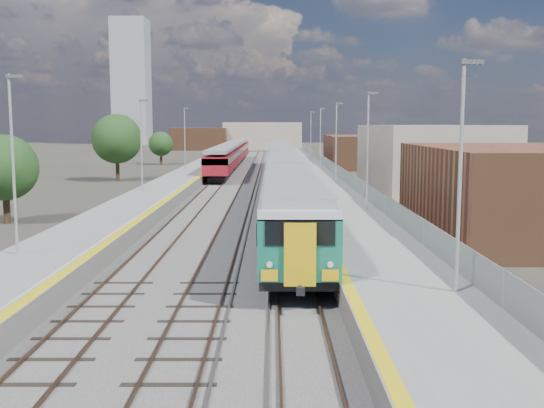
{
  "coord_description": "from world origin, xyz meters",
  "views": [
    {
      "loc": [
        0.57,
        -18.35,
        6.47
      ],
      "look_at": [
        0.55,
        15.7,
        2.2
      ],
      "focal_mm": 42.0,
      "sensor_mm": 36.0,
      "label": 1
    }
  ],
  "objects": [
    {
      "name": "tree_c",
      "position": [
        -17.46,
        84.57,
        3.33
      ],
      "size": [
        3.91,
        3.91,
        5.3
      ],
      "color": "#382619",
      "rests_on": "ground"
    },
    {
      "name": "tree_b",
      "position": [
        -17.19,
        54.37,
        4.82
      ],
      "size": [
        5.65,
        5.65,
        7.66
      ],
      "color": "#382619",
      "rests_on": "ground"
    },
    {
      "name": "tracks",
      "position": [
        -1.65,
        54.18,
        0.11
      ],
      "size": [
        8.96,
        160.0,
        0.17
      ],
      "color": "#4C3323",
      "rests_on": "ground"
    },
    {
      "name": "tree_a",
      "position": [
        -16.85,
        22.9,
        3.67
      ],
      "size": [
        4.31,
        4.31,
        5.83
      ],
      "color": "#382619",
      "rests_on": "ground"
    },
    {
      "name": "buildings",
      "position": [
        -18.12,
        138.6,
        10.7
      ],
      "size": [
        72.0,
        185.5,
        40.0
      ],
      "color": "brown",
      "rests_on": "ground"
    },
    {
      "name": "ballast_bed",
      "position": [
        -2.25,
        52.5,
        0.03
      ],
      "size": [
        10.5,
        155.0,
        0.06
      ],
      "primitive_type": "cube",
      "color": "#565451",
      "rests_on": "ground"
    },
    {
      "name": "green_train",
      "position": [
        1.5,
        44.03,
        2.3
      ],
      "size": [
        2.97,
        82.62,
        3.27
      ],
      "color": "black",
      "rests_on": "ground"
    },
    {
      "name": "platform_left",
      "position": [
        -9.05,
        52.49,
        0.52
      ],
      "size": [
        4.3,
        155.0,
        8.52
      ],
      "color": "slate",
      "rests_on": "ground"
    },
    {
      "name": "red_train",
      "position": [
        -5.5,
        77.23,
        2.12
      ],
      "size": [
        2.84,
        57.67,
        3.59
      ],
      "color": "black",
      "rests_on": "ground"
    },
    {
      "name": "platform_right",
      "position": [
        5.28,
        52.49,
        0.54
      ],
      "size": [
        4.7,
        155.0,
        8.52
      ],
      "color": "slate",
      "rests_on": "ground"
    },
    {
      "name": "tree_d",
      "position": [
        22.57,
        64.3,
        3.76
      ],
      "size": [
        4.42,
        4.42,
        5.99
      ],
      "color": "#382619",
      "rests_on": "ground"
    },
    {
      "name": "ground",
      "position": [
        0.0,
        50.0,
        0.0
      ],
      "size": [
        320.0,
        320.0,
        0.0
      ],
      "primitive_type": "plane",
      "color": "#47443A",
      "rests_on": "ground"
    }
  ]
}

